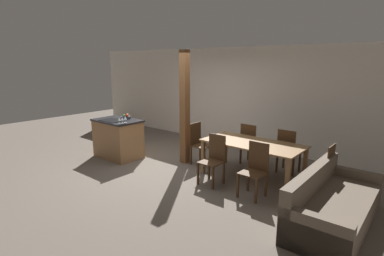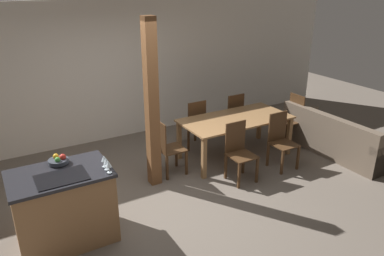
{
  "view_description": "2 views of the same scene",
  "coord_description": "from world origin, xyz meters",
  "px_view_note": "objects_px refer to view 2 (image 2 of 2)",
  "views": [
    {
      "loc": [
        4.53,
        -4.49,
        2.31
      ],
      "look_at": [
        0.6,
        0.2,
        0.95
      ],
      "focal_mm": 28.0,
      "sensor_mm": 36.0,
      "label": 1
    },
    {
      "loc": [
        -2.01,
        -4.3,
        3.02
      ],
      "look_at": [
        0.6,
        0.2,
        0.95
      ],
      "focal_mm": 35.0,
      "sensor_mm": 36.0,
      "label": 2
    }
  ],
  "objects_px": {
    "fruit_bowl": "(59,160)",
    "wine_glass_near": "(109,164)",
    "dining_chair_near_right": "(281,140)",
    "dining_chair_far_left": "(194,123)",
    "wine_glass_far": "(104,159)",
    "dining_chair_foot_end": "(291,118)",
    "dining_chair_head_end": "(167,147)",
    "kitchen_island": "(64,207)",
    "couch": "(337,139)",
    "wine_glass_middle": "(106,161)",
    "dining_chair_far_right": "(232,115)",
    "dining_table": "(236,123)",
    "timber_post": "(152,106)",
    "dining_chair_near_left": "(239,151)"
  },
  "relations": [
    {
      "from": "fruit_bowl",
      "to": "wine_glass_near",
      "type": "height_order",
      "value": "wine_glass_near"
    },
    {
      "from": "dining_chair_near_right",
      "to": "dining_chair_far_left",
      "type": "height_order",
      "value": "same"
    },
    {
      "from": "wine_glass_far",
      "to": "dining_chair_foot_end",
      "type": "distance_m",
      "value": 4.22
    },
    {
      "from": "dining_chair_far_left",
      "to": "dining_chair_head_end",
      "type": "height_order",
      "value": "same"
    },
    {
      "from": "dining_chair_foot_end",
      "to": "wine_glass_near",
      "type": "bearing_deg",
      "value": -73.56
    },
    {
      "from": "wine_glass_far",
      "to": "dining_chair_far_left",
      "type": "distance_m",
      "value": 2.9
    },
    {
      "from": "wine_glass_far",
      "to": "kitchen_island",
      "type": "bearing_deg",
      "value": 164.6
    },
    {
      "from": "dining_chair_foot_end",
      "to": "couch",
      "type": "height_order",
      "value": "dining_chair_foot_end"
    },
    {
      "from": "wine_glass_middle",
      "to": "dining_chair_far_right",
      "type": "relative_size",
      "value": 0.16
    },
    {
      "from": "dining_table",
      "to": "dining_chair_far_left",
      "type": "height_order",
      "value": "dining_chair_far_left"
    },
    {
      "from": "kitchen_island",
      "to": "wine_glass_middle",
      "type": "xyz_separation_m",
      "value": [
        0.5,
        -0.22,
        0.58
      ]
    },
    {
      "from": "dining_chair_head_end",
      "to": "dining_chair_far_left",
      "type": "bearing_deg",
      "value": -52.46
    },
    {
      "from": "wine_glass_near",
      "to": "wine_glass_middle",
      "type": "xyz_separation_m",
      "value": [
        0.0,
        0.08,
        0.0
      ]
    },
    {
      "from": "dining_chair_near_right",
      "to": "dining_chair_head_end",
      "type": "height_order",
      "value": "same"
    },
    {
      "from": "fruit_bowl",
      "to": "kitchen_island",
      "type": "bearing_deg",
      "value": -102.78
    },
    {
      "from": "dining_chair_near_right",
      "to": "dining_chair_foot_end",
      "type": "distance_m",
      "value": 1.16
    },
    {
      "from": "dining_chair_far_left",
      "to": "couch",
      "type": "distance_m",
      "value": 2.68
    },
    {
      "from": "dining_chair_near_right",
      "to": "dining_chair_far_right",
      "type": "relative_size",
      "value": 1.0
    },
    {
      "from": "timber_post",
      "to": "couch",
      "type": "bearing_deg",
      "value": -10.96
    },
    {
      "from": "wine_glass_far",
      "to": "dining_chair_far_right",
      "type": "relative_size",
      "value": 0.16
    },
    {
      "from": "kitchen_island",
      "to": "couch",
      "type": "xyz_separation_m",
      "value": [
        4.96,
        0.08,
        -0.21
      ]
    },
    {
      "from": "wine_glass_middle",
      "to": "dining_table",
      "type": "bearing_deg",
      "value": 22.43
    },
    {
      "from": "fruit_bowl",
      "to": "dining_chair_near_left",
      "type": "height_order",
      "value": "fruit_bowl"
    },
    {
      "from": "wine_glass_far",
      "to": "dining_chair_head_end",
      "type": "distance_m",
      "value": 1.77
    },
    {
      "from": "dining_table",
      "to": "couch",
      "type": "bearing_deg",
      "value": -24.68
    },
    {
      "from": "dining_chair_far_right",
      "to": "couch",
      "type": "xyz_separation_m",
      "value": [
        1.32,
        -1.52,
        -0.23
      ]
    },
    {
      "from": "dining_chair_near_right",
      "to": "couch",
      "type": "height_order",
      "value": "dining_chair_near_right"
    },
    {
      "from": "dining_chair_foot_end",
      "to": "couch",
      "type": "relative_size",
      "value": 0.45
    },
    {
      "from": "wine_glass_near",
      "to": "dining_chair_near_right",
      "type": "relative_size",
      "value": 0.16
    },
    {
      "from": "dining_chair_foot_end",
      "to": "wine_glass_middle",
      "type": "bearing_deg",
      "value": -74.66
    },
    {
      "from": "wine_glass_far",
      "to": "dining_chair_near_right",
      "type": "height_order",
      "value": "wine_glass_far"
    },
    {
      "from": "wine_glass_middle",
      "to": "dining_chair_near_right",
      "type": "xyz_separation_m",
      "value": [
        3.13,
        0.41,
        -0.56
      ]
    },
    {
      "from": "kitchen_island",
      "to": "fruit_bowl",
      "type": "height_order",
      "value": "fruit_bowl"
    },
    {
      "from": "dining_chair_head_end",
      "to": "dining_chair_near_left",
      "type": "bearing_deg",
      "value": -127.54
    },
    {
      "from": "dining_chair_near_right",
      "to": "dining_chair_far_right",
      "type": "bearing_deg",
      "value": 90.0
    },
    {
      "from": "dining_chair_far_right",
      "to": "timber_post",
      "type": "xyz_separation_m",
      "value": [
        -2.11,
        -0.85,
        0.79
      ]
    },
    {
      "from": "timber_post",
      "to": "wine_glass_near",
      "type": "bearing_deg",
      "value": -134.35
    },
    {
      "from": "wine_glass_near",
      "to": "wine_glass_far",
      "type": "distance_m",
      "value": 0.17
    },
    {
      "from": "dining_chair_head_end",
      "to": "fruit_bowl",
      "type": "bearing_deg",
      "value": 110.23
    },
    {
      "from": "dining_chair_near_left",
      "to": "dining_chair_foot_end",
      "type": "distance_m",
      "value": 1.94
    },
    {
      "from": "couch",
      "to": "dining_chair_far_left",
      "type": "bearing_deg",
      "value": 54.9
    },
    {
      "from": "wine_glass_far",
      "to": "dining_table",
      "type": "bearing_deg",
      "value": 20.88
    },
    {
      "from": "wine_glass_far",
      "to": "dining_chair_far_right",
      "type": "distance_m",
      "value": 3.63
    },
    {
      "from": "dining_table",
      "to": "dining_chair_foot_end",
      "type": "relative_size",
      "value": 2.07
    },
    {
      "from": "kitchen_island",
      "to": "dining_chair_foot_end",
      "type": "distance_m",
      "value": 4.64
    },
    {
      "from": "dining_chair_head_end",
      "to": "couch",
      "type": "xyz_separation_m",
      "value": [
        3.12,
        -0.81,
        -0.23
      ]
    },
    {
      "from": "wine_glass_near",
      "to": "couch",
      "type": "distance_m",
      "value": 4.54
    },
    {
      "from": "fruit_bowl",
      "to": "dining_chair_near_right",
      "type": "bearing_deg",
      "value": -0.78
    },
    {
      "from": "dining_chair_near_left",
      "to": "dining_chair_near_right",
      "type": "height_order",
      "value": "same"
    },
    {
      "from": "dining_chair_far_right",
      "to": "dining_table",
      "type": "bearing_deg",
      "value": 57.95
    }
  ]
}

